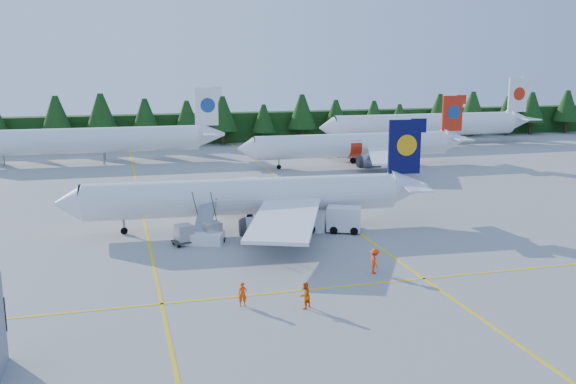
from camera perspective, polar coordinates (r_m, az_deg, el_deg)
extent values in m
plane|color=gray|center=(54.08, 3.40, -6.23)|extent=(320.00, 320.00, 0.00)
cube|color=yellow|center=(70.78, -12.71, -2.19)|extent=(0.25, 120.00, 0.01)
cube|color=yellow|center=(74.23, 2.90, -1.28)|extent=(0.25, 120.00, 0.01)
cube|color=yellow|center=(48.74, 5.66, -8.29)|extent=(80.00, 0.25, 0.01)
cube|color=black|center=(132.50, -7.96, 5.64)|extent=(220.00, 4.00, 6.00)
cylinder|color=white|center=(64.02, -3.97, -0.39)|extent=(31.03, 5.75, 3.63)
cone|color=white|center=(64.16, -18.92, -0.97)|extent=(2.78, 3.80, 3.63)
cube|color=#070838|center=(67.39, 10.32, 3.97)|extent=(3.46, 0.55, 5.63)
cube|color=white|center=(71.98, -2.59, 0.53)|extent=(8.58, 14.52, 1.03)
cylinder|color=slate|center=(69.62, -3.76, -0.94)|extent=(3.21, 2.11, 1.91)
cube|color=white|center=(57.13, -0.26, -2.39)|extent=(10.14, 14.66, 1.03)
cylinder|color=slate|center=(59.49, -2.43, -3.10)|extent=(3.21, 2.11, 1.91)
cylinder|color=slate|center=(64.23, -14.38, -2.98)|extent=(0.22, 0.22, 1.54)
cylinder|color=white|center=(102.58, 5.76, 4.17)|extent=(31.76, 4.14, 3.73)
cone|color=white|center=(98.04, -3.73, 3.86)|extent=(2.66, 3.76, 3.73)
cube|color=red|center=(109.23, 14.40, 6.78)|extent=(3.55, 0.37, 5.78)
cube|color=white|center=(110.99, 5.70, 4.45)|extent=(9.49, 15.02, 1.06)
cylinder|color=slate|center=(108.19, 5.22, 3.57)|extent=(3.20, 2.00, 1.96)
cube|color=white|center=(96.39, 8.93, 3.28)|extent=(9.79, 15.05, 1.06)
cylinder|color=slate|center=(98.17, 7.33, 2.70)|extent=(3.20, 2.00, 1.96)
cylinder|color=slate|center=(99.48, -0.81, 2.51)|extent=(0.22, 0.22, 1.59)
cylinder|color=white|center=(110.06, -17.16, 4.41)|extent=(35.25, 4.69, 4.14)
cube|color=white|center=(110.26, -7.27, 7.55)|extent=(3.94, 0.42, 6.42)
cylinder|color=slate|center=(111.92, -23.92, 2.54)|extent=(0.25, 0.25, 1.66)
cylinder|color=white|center=(130.60, 12.11, 5.86)|extent=(38.03, 4.86, 4.47)
cone|color=white|center=(122.40, 3.52, 5.73)|extent=(3.17, 4.50, 4.47)
cube|color=white|center=(141.01, 19.74, 8.13)|extent=(4.25, 0.44, 6.93)
cylinder|color=slate|center=(124.90, 6.16, 4.35)|extent=(0.27, 0.27, 1.79)
cube|color=white|center=(59.71, -7.73, -4.06)|extent=(4.53, 3.43, 1.06)
cube|color=slate|center=(61.09, -7.35, -2.06)|extent=(2.82, 4.13, 2.85)
cube|color=slate|center=(62.63, -6.99, -0.49)|extent=(2.03, 1.70, 0.12)
cube|color=white|center=(63.42, 2.54, -2.64)|extent=(2.39, 2.39, 1.90)
cube|color=black|center=(63.31, 2.55, -2.24)|extent=(2.10, 2.20, 0.81)
cube|color=white|center=(63.08, 4.99, -2.37)|extent=(3.78, 3.15, 2.35)
cube|color=#2E3224|center=(59.48, -9.19, -4.32)|extent=(2.41, 2.09, 0.13)
cube|color=#B7BABC|center=(59.27, -9.22, -3.59)|extent=(1.78, 1.74, 1.44)
cube|color=#2E3224|center=(60.05, -6.72, -4.10)|extent=(2.41, 2.09, 0.13)
cube|color=#B7BABC|center=(59.84, -6.74, -3.37)|extent=(1.78, 1.74, 1.44)
imported|color=#FD4405|center=(44.56, -4.06, -9.05)|extent=(0.69, 0.52, 1.70)
imported|color=#E55704|center=(44.07, 1.51, -9.18)|extent=(1.13, 1.07, 1.84)
imported|color=#FF3705|center=(51.41, 7.72, -6.11)|extent=(0.69, 0.91, 2.00)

